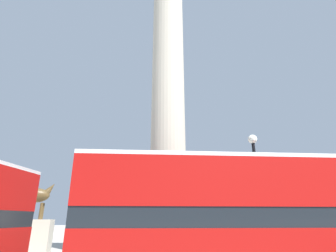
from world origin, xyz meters
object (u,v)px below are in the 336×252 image
object	(u,v)px
equestrian_statue	(28,230)
street_lamp	(259,196)
monument_column	(168,113)
bus_a	(257,219)

from	to	relation	value
equestrian_statue	street_lamp	size ratio (longest dim) A/B	0.96
monument_column	equestrian_statue	size ratio (longest dim) A/B	4.42
equestrian_statue	street_lamp	xyz separation A→B (m)	(13.74, -8.03, 1.61)
bus_a	street_lamp	bearing A→B (deg)	64.27
street_lamp	monument_column	bearing A→B (deg)	135.65
monument_column	bus_a	bearing A→B (deg)	-65.53
bus_a	street_lamp	xyz separation A→B (m)	(0.97, 2.62, 0.91)
bus_a	street_lamp	distance (m)	2.94
bus_a	equestrian_statue	xyz separation A→B (m)	(-12.77, 10.65, -0.70)
monument_column	equestrian_statue	xyz separation A→B (m)	(-9.85, 4.23, -6.99)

